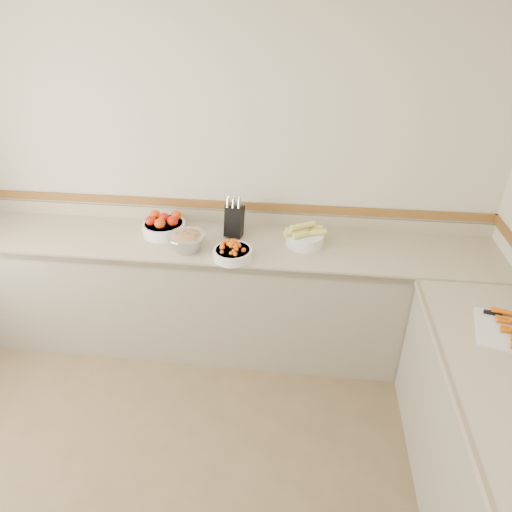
# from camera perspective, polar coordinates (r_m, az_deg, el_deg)

# --- Properties ---
(back_wall) EXTENTS (4.00, 0.00, 4.00)m
(back_wall) POSITION_cam_1_polar(r_m,az_deg,el_deg) (3.39, -4.67, 10.37)
(back_wall) COLOR beige
(back_wall) RESTS_ON ground_plane
(counter_back) EXTENTS (4.00, 0.65, 1.08)m
(counter_back) POSITION_cam_1_polar(r_m,az_deg,el_deg) (3.50, -5.08, -4.62)
(counter_back) COLOR tan
(counter_back) RESTS_ON ground_plane
(knife_block) EXTENTS (0.14, 0.17, 0.30)m
(knife_block) POSITION_cam_1_polar(r_m,az_deg,el_deg) (3.29, -2.74, 4.54)
(knife_block) COLOR black
(knife_block) RESTS_ON counter_back
(tomato_bowl) EXTENTS (0.32, 0.32, 0.15)m
(tomato_bowl) POSITION_cam_1_polar(r_m,az_deg,el_deg) (3.40, -11.44, 3.78)
(tomato_bowl) COLOR white
(tomato_bowl) RESTS_ON counter_back
(cherry_tomato_bowl) EXTENTS (0.26, 0.26, 0.14)m
(cherry_tomato_bowl) POSITION_cam_1_polar(r_m,az_deg,el_deg) (3.03, -2.91, 0.47)
(cherry_tomato_bowl) COLOR white
(cherry_tomato_bowl) RESTS_ON counter_back
(corn_bowl) EXTENTS (0.30, 0.27, 0.16)m
(corn_bowl) POSITION_cam_1_polar(r_m,az_deg,el_deg) (3.21, 6.08, 2.45)
(corn_bowl) COLOR white
(corn_bowl) RESTS_ON counter_back
(rhubarb_bowl) EXTENTS (0.26, 0.26, 0.15)m
(rhubarb_bowl) POSITION_cam_1_polar(r_m,az_deg,el_deg) (3.14, -8.62, 1.91)
(rhubarb_bowl) COLOR #B2B2BA
(rhubarb_bowl) RESTS_ON counter_back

